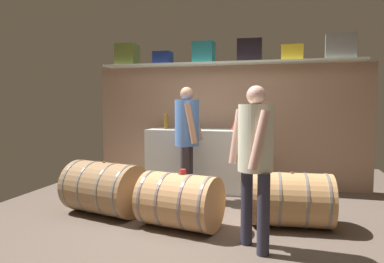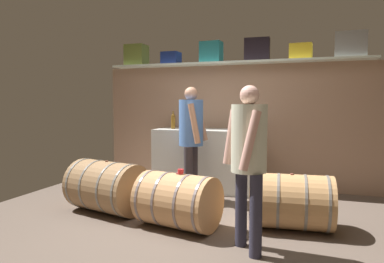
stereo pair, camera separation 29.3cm
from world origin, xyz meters
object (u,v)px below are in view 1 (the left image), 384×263
at_px(toolcase_grey, 341,47).
at_px(wine_barrel_far, 105,188).
at_px(winemaker_pouring, 255,150).
at_px(red_funnel, 235,126).
at_px(wine_barrel_flank, 291,200).
at_px(toolcase_olive, 127,55).
at_px(toolcase_navy, 163,58).
at_px(toolcase_teal, 204,53).
at_px(wine_barrel_near, 180,201).
at_px(wine_glass, 239,124).
at_px(visitor_tasting, 187,131).
at_px(toolcase_black, 250,50).
at_px(tasting_cup, 183,171).
at_px(toolcase_yellow, 292,53).
at_px(work_cabinet, 200,159).
at_px(wine_bottle_amber, 166,121).

relative_size(toolcase_grey, wine_barrel_far, 0.40).
bearing_deg(toolcase_grey, winemaker_pouring, -108.94).
xyz_separation_m(red_funnel, winemaker_pouring, (0.46, -2.15, -0.08)).
relative_size(red_funnel, wine_barrel_flank, 0.14).
height_order(toolcase_olive, toolcase_navy, toolcase_olive).
bearing_deg(toolcase_teal, wine_barrel_near, -80.70).
xyz_separation_m(wine_glass, visitor_tasting, (-0.66, -0.42, -0.08)).
xyz_separation_m(toolcase_black, wine_glass, (-0.09, -0.49, -1.12)).
relative_size(toolcase_olive, tasting_cup, 5.48).
distance_m(red_funnel, visitor_tasting, 0.87).
bearing_deg(toolcase_yellow, wine_barrel_far, -137.56).
distance_m(wine_glass, wine_barrel_flank, 1.57).
distance_m(toolcase_navy, red_funnel, 1.66).
height_order(work_cabinet, wine_barrel_near, work_cabinet).
bearing_deg(toolcase_teal, toolcase_olive, -175.95).
xyz_separation_m(work_cabinet, wine_barrel_near, (0.19, -1.78, -0.17)).
bearing_deg(work_cabinet, red_funnel, -1.18).
relative_size(red_funnel, winemaker_pouring, 0.08).
bearing_deg(toolcase_olive, work_cabinet, -10.08).
bearing_deg(wine_barrel_near, toolcase_grey, 59.37).
distance_m(wine_barrel_near, visitor_tasting, 1.31).
bearing_deg(tasting_cup, wine_barrel_flank, 17.03).
xyz_separation_m(toolcase_olive, toolcase_black, (2.05, 0.00, -0.00)).
xyz_separation_m(toolcase_teal, toolcase_yellow, (1.37, 0.00, -0.05)).
height_order(work_cabinet, red_funnel, red_funnel).
relative_size(toolcase_olive, toolcase_yellow, 1.11).
bearing_deg(toolcase_grey, wine_barrel_far, -144.05).
height_order(wine_barrel_flank, tasting_cup, tasting_cup).
bearing_deg(wine_barrel_far, wine_glass, 55.47).
distance_m(wine_bottle_amber, wine_barrel_near, 2.02).
bearing_deg(toolcase_grey, visitor_tasting, -151.73).
distance_m(wine_barrel_far, tasting_cup, 1.13).
relative_size(toolcase_grey, wine_glass, 2.72).
bearing_deg(toolcase_black, winemaker_pouring, -85.70).
height_order(wine_bottle_amber, visitor_tasting, visitor_tasting).
relative_size(red_funnel, visitor_tasting, 0.08).
bearing_deg(toolcase_teal, wine_barrel_flank, -46.95).
bearing_deg(work_cabinet, toolcase_black, 17.98).
xyz_separation_m(toolcase_olive, toolcase_teal, (1.32, 0.00, -0.01)).
xyz_separation_m(toolcase_black, toolcase_grey, (1.32, 0.00, 0.01)).
relative_size(toolcase_teal, red_funnel, 2.71).
xyz_separation_m(wine_bottle_amber, tasting_cup, (0.76, -1.72, -0.45)).
xyz_separation_m(toolcase_olive, tasting_cup, (1.54, -2.01, -1.55)).
distance_m(wine_bottle_amber, wine_barrel_far, 1.68).
relative_size(toolcase_yellow, work_cabinet, 0.20).
bearing_deg(winemaker_pouring, toolcase_teal, -15.51).
distance_m(toolcase_olive, red_funnel, 2.21).
distance_m(wine_glass, red_funnel, 0.27).
relative_size(work_cabinet, visitor_tasting, 1.02).
bearing_deg(toolcase_grey, wine_bottle_amber, -169.06).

